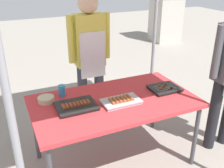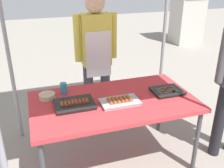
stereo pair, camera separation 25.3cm
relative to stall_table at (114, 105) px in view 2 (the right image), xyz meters
The scene contains 9 objects.
ground_plane 0.70m from the stall_table, ahead, with size 18.00×18.00×0.00m, color gray.
stall_table is the anchor object (origin of this frame).
tray_grilled_sausages 0.12m from the stall_table, 69.31° to the right, with size 0.37×0.22×0.05m.
tray_meat_skewers 0.58m from the stall_table, ahead, with size 0.31×0.25×0.04m.
tray_pork_links 0.39m from the stall_table, behind, with size 0.37×0.29×0.05m.
condiment_bowl 0.66m from the stall_table, 159.52° to the left, with size 0.16×0.16×0.05m, color #BFB28C.
drink_cup_near_edge 0.54m from the stall_table, 145.69° to the left, with size 0.07×0.07×0.11m, color #338CBF.
vendor_woman 0.83m from the stall_table, 87.43° to the left, with size 0.52×0.24×1.69m.
neighbor_stall_left 5.26m from the stall_table, 49.50° to the left, with size 0.72×0.67×1.74m.
Camera 2 is at (-0.71, -2.14, 1.95)m, focal length 41.78 mm.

